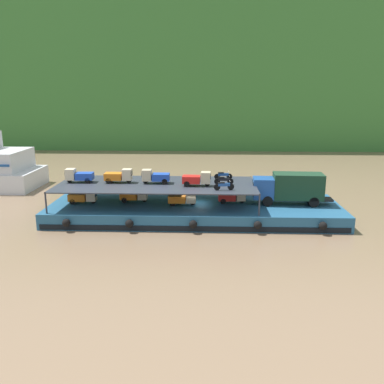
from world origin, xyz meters
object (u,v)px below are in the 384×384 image
mini_truck_lower_aft (135,195)px  mini_truck_lower_stern (83,197)px  cargo_barge (195,211)px  motorcycle_upper_port (224,186)px  motorcycle_upper_stbd (223,175)px  mini_truck_lower_mid (183,198)px  covered_lorry (290,187)px  mini_truck_lower_fore (232,196)px  mini_truck_upper_stern (79,176)px  mini_truck_upper_bow (197,179)px  mini_truck_upper_fore (155,176)px  mini_truck_upper_mid (119,176)px  motorcycle_upper_centre (224,180)px

mini_truck_lower_aft → mini_truck_lower_stern: bearing=-170.9°
cargo_barge → motorcycle_upper_port: bearing=-40.4°
mini_truck_lower_aft → motorcycle_upper_stbd: bearing=11.4°
motorcycle_upper_port → motorcycle_upper_stbd: same height
mini_truck_lower_mid → covered_lorry: bearing=4.3°
mini_truck_lower_stern → mini_truck_lower_fore: 14.99m
mini_truck_upper_stern → mini_truck_lower_fore: bearing=0.0°
mini_truck_lower_mid → mini_truck_upper_bow: size_ratio=0.99×
mini_truck_lower_mid → mini_truck_lower_fore: same height
mini_truck_upper_fore → motorcycle_upper_stbd: size_ratio=1.46×
mini_truck_lower_aft → mini_truck_lower_fore: bearing=-0.6°
covered_lorry → mini_truck_upper_mid: mini_truck_upper_mid is taller
mini_truck_lower_stern → motorcycle_upper_stbd: bearing=10.6°
cargo_barge → mini_truck_upper_mid: 8.41m
covered_lorry → mini_truck_lower_fore: size_ratio=2.86×
mini_truck_lower_fore → mini_truck_upper_stern: (-15.49, -0.01, 2.00)m
mini_truck_upper_bow → mini_truck_upper_mid: bearing=171.4°
covered_lorry → mini_truck_lower_mid: 10.67m
mini_truck_upper_mid → mini_truck_upper_bow: bearing=-8.6°
cargo_barge → mini_truck_lower_aft: size_ratio=10.44×
cargo_barge → mini_truck_lower_aft: mini_truck_lower_aft is taller
motorcycle_upper_centre → motorcycle_upper_stbd: bearing=89.2°
mini_truck_upper_stern → motorcycle_upper_port: size_ratio=1.47×
mini_truck_upper_stern → motorcycle_upper_stbd: mini_truck_upper_stern is taller
mini_truck_lower_fore → motorcycle_upper_centre: (-0.94, -0.47, 1.74)m
covered_lorry → mini_truck_upper_bow: mini_truck_upper_bow is taller
mini_truck_lower_aft → motorcycle_upper_port: motorcycle_upper_port is taller
mini_truck_lower_stern → motorcycle_upper_centre: size_ratio=1.45×
mini_truck_upper_stern → motorcycle_upper_centre: size_ratio=1.46×
mini_truck_lower_aft → mini_truck_upper_mid: size_ratio=1.00×
mini_truck_upper_mid → mini_truck_upper_bow: size_ratio=0.99×
mini_truck_upper_mid → mini_truck_upper_bow: (7.90, -1.19, 0.00)m
mini_truck_lower_stern → mini_truck_lower_aft: same height
mini_truck_lower_aft → mini_truck_lower_fore: same height
covered_lorry → cargo_barge: bearing=-178.2°
motorcycle_upper_centre → motorcycle_upper_stbd: size_ratio=1.00×
mini_truck_lower_fore → mini_truck_upper_fore: (-7.74, -0.18, 2.00)m
mini_truck_lower_aft → mini_truck_lower_fore: size_ratio=1.00×
mini_truck_upper_fore → mini_truck_upper_bow: same height
mini_truck_upper_mid → covered_lorry: bearing=-0.7°
mini_truck_lower_fore → mini_truck_upper_bow: (-3.54, -1.18, 2.00)m
mini_truck_lower_mid → motorcycle_upper_port: motorcycle_upper_port is taller
mini_truck_lower_stern → motorcycle_upper_port: size_ratio=1.46×
motorcycle_upper_port → motorcycle_upper_stbd: size_ratio=1.00×
mini_truck_lower_fore → motorcycle_upper_centre: size_ratio=1.46×
mini_truck_upper_stern → mini_truck_upper_mid: same height
mini_truck_lower_aft → mini_truck_upper_bow: size_ratio=0.99×
mini_truck_lower_fore → mini_truck_upper_fore: bearing=-178.7°
motorcycle_upper_stbd → mini_truck_upper_fore: bearing=-163.0°
covered_lorry → mini_truck_lower_mid: size_ratio=2.89×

